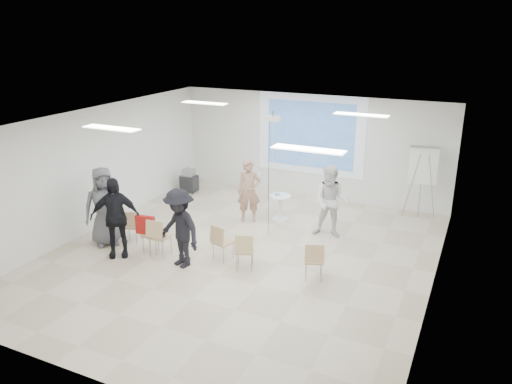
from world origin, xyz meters
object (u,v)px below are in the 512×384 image
at_px(audience_outer, 104,202).
at_px(flipchart_easel, 423,166).
at_px(player_left, 249,187).
at_px(chair_left_mid, 151,233).
at_px(laptop, 160,235).
at_px(player_right, 331,198).
at_px(audience_left, 114,212).
at_px(audience_mid, 179,223).
at_px(chair_far_left, 131,224).
at_px(chair_right_far, 314,258).
at_px(chair_center, 221,240).
at_px(av_cart, 189,181).
at_px(chair_right_inner, 244,249).
at_px(pedestal_table, 280,206).
at_px(chair_left_inner, 158,235).

relative_size(audience_outer, flipchart_easel, 1.06).
bearing_deg(player_left, flipchart_easel, 0.11).
distance_m(chair_left_mid, laptop, 0.26).
bearing_deg(flipchart_easel, player_right, -139.57).
relative_size(player_left, audience_left, 0.90).
bearing_deg(audience_mid, flipchart_easel, 69.62).
xyz_separation_m(chair_far_left, audience_mid, (1.70, -0.49, 0.50)).
bearing_deg(chair_right_far, player_left, 117.85).
bearing_deg(audience_left, laptop, -6.98).
distance_m(chair_center, chair_right_far, 2.10).
height_order(chair_right_far, av_cart, chair_right_far).
bearing_deg(av_cart, flipchart_easel, 4.51).
xyz_separation_m(player_left, laptop, (-0.90, -2.63, -0.45)).
relative_size(chair_center, audience_outer, 0.39).
height_order(chair_center, audience_mid, audience_mid).
bearing_deg(chair_right_far, chair_left_mid, 165.18).
bearing_deg(audience_mid, audience_outer, -165.97).
distance_m(chair_center, chair_right_inner, 0.67).
xyz_separation_m(chair_far_left, chair_left_mid, (0.75, -0.24, 0.01)).
bearing_deg(audience_outer, audience_mid, -55.08).
relative_size(chair_left_mid, audience_left, 0.40).
relative_size(chair_right_inner, audience_outer, 0.39).
relative_size(pedestal_table, audience_outer, 0.35).
height_order(player_left, audience_left, audience_left).
relative_size(pedestal_table, chair_left_inner, 0.83).
xyz_separation_m(player_left, chair_left_inner, (-0.89, -2.72, -0.40)).
xyz_separation_m(laptop, flipchart_easel, (4.85, 4.68, 0.96)).
bearing_deg(chair_left_inner, chair_right_far, 5.53).
relative_size(player_left, chair_far_left, 2.33).
height_order(pedestal_table, chair_right_inner, chair_right_inner).
height_order(player_left, audience_mid, audience_mid).
distance_m(chair_left_inner, chair_right_far, 3.46).
relative_size(pedestal_table, audience_left, 0.36).
height_order(pedestal_table, chair_left_mid, chair_left_mid).
distance_m(player_left, chair_left_inner, 2.90).
xyz_separation_m(player_right, chair_right_far, (0.36, -2.26, -0.49)).
bearing_deg(player_left, audience_mid, -121.35).
relative_size(laptop, av_cart, 0.46).
distance_m(chair_left_inner, chair_center, 1.40).
xyz_separation_m(chair_far_left, audience_left, (0.15, -0.67, 0.56)).
height_order(chair_left_inner, laptop, chair_left_inner).
bearing_deg(chair_right_inner, audience_outer, 161.67).
bearing_deg(laptop, chair_left_inner, 89.65).
distance_m(chair_center, audience_outer, 2.90).
distance_m(player_right, chair_center, 2.90).
bearing_deg(chair_right_inner, chair_left_mid, 162.50).
relative_size(player_right, audience_left, 0.94).
bearing_deg(audience_mid, chair_left_mid, -174.98).
height_order(chair_left_inner, audience_outer, audience_outer).
relative_size(chair_left_mid, audience_outer, 0.40).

